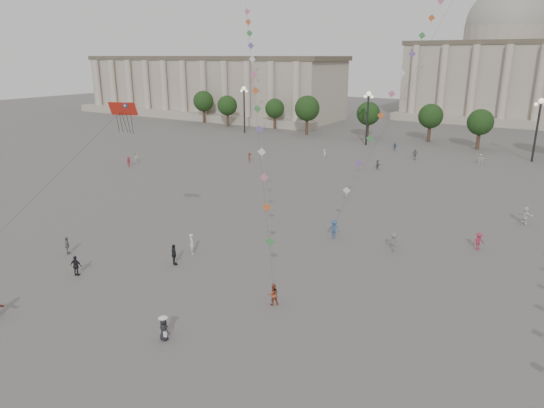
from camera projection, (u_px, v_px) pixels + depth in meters
The scene contains 27 objects.
ground at pixel (194, 316), 33.66m from camera, with size 360.00×360.00×0.00m, color #565351.
hall_west at pixel (208, 87), 145.31m from camera, with size 84.00×26.22×17.20m.
hall_central at pixel (500, 67), 134.15m from camera, with size 48.30×34.30×35.50m.
tree_row at pixel (455, 119), 95.26m from camera, with size 137.12×5.12×8.00m.
lamp_post_far_west at pixel (244, 101), 111.04m from camera, with size 2.00×0.90×10.65m.
lamp_post_mid_west at pixel (368, 108), 95.81m from camera, with size 2.00×0.90×10.65m.
lamp_post_mid_east at pixel (539, 118), 80.59m from camera, with size 2.00×0.90×10.65m.
person_crowd_0 at pixel (395, 146), 92.18m from camera, with size 0.90×0.37×1.53m, color #355678.
person_crowd_1 at pixel (137, 157), 81.97m from camera, with size 0.86×0.67×1.76m, color silver.
person_crowd_2 at pixel (129, 162), 78.58m from camera, with size 1.07×0.62×1.66m, color #A02B36.
person_crowd_4 at pixel (481, 159), 80.80m from camera, with size 1.57×0.50×1.69m, color white.
person_crowd_6 at pixel (393, 242), 44.63m from camera, with size 1.15×0.66×1.78m, color slate.
person_crowd_7 at pixel (525, 215), 51.82m from camera, with size 1.81×0.58×1.95m, color white.
person_crowd_8 at pixel (479, 241), 44.94m from camera, with size 1.10×0.63×1.70m, color #9D2A41.
person_crowd_10 at pixel (325, 155), 83.50m from camera, with size 0.70×0.46×1.92m, color silver.
person_crowd_12 at pixel (378, 164), 76.90m from camera, with size 1.45×0.46×1.57m, color slate.
person_crowd_13 at pixel (192, 244), 44.08m from camera, with size 0.70×0.46×1.91m, color silver.
person_crowd_16 at pixel (415, 154), 84.04m from camera, with size 1.11×0.46×1.89m, color slate.
person_crowd_17 at pixel (250, 158), 81.68m from camera, with size 1.10×0.63×1.71m, color brown.
tourist_1 at pixel (174, 255), 41.69m from camera, with size 1.10×0.46×1.88m, color black.
tourist_3 at pixel (67, 246), 43.99m from camera, with size 0.97×0.40×1.66m, color slate.
tourist_4 at pixel (76, 266), 39.66m from camera, with size 1.02×0.42×1.74m, color black.
kite_flyer_0 at pixel (273, 294), 35.07m from camera, with size 0.79×0.62×1.63m, color #984229.
kite_flyer_1 at pixel (334, 229), 47.74m from camera, with size 1.25×0.72×1.94m, color #355178.
hat_person at pixel (164, 328), 30.66m from camera, with size 0.77×0.60×1.69m.
dragon_kite at pixel (122, 119), 37.38m from camera, with size 5.05×5.85×17.63m.
kite_train_west at pixel (247, 17), 60.91m from camera, with size 38.76×49.76×74.74m.
Camera 1 is at (20.48, -22.42, 17.37)m, focal length 32.00 mm.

